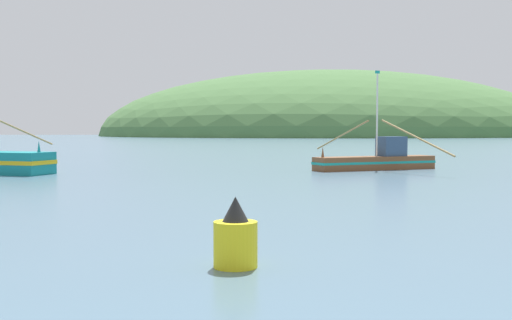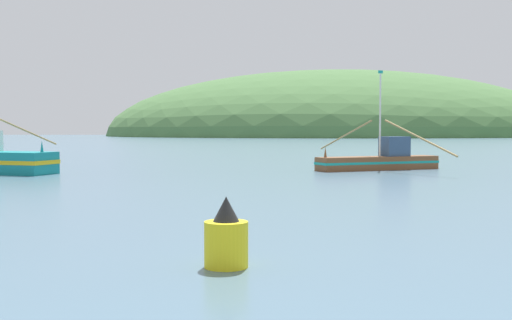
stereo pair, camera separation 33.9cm
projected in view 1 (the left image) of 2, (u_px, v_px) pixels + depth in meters
hill_far_right at (329, 136)px, 256.26m from camera, size 181.58×145.26×51.48m
fishing_boat_brown at (377, 160)px, 43.04m from camera, size 8.88×14.53×6.67m
channel_buoy at (235, 239)px, 12.65m from camera, size 0.88×0.88×1.42m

